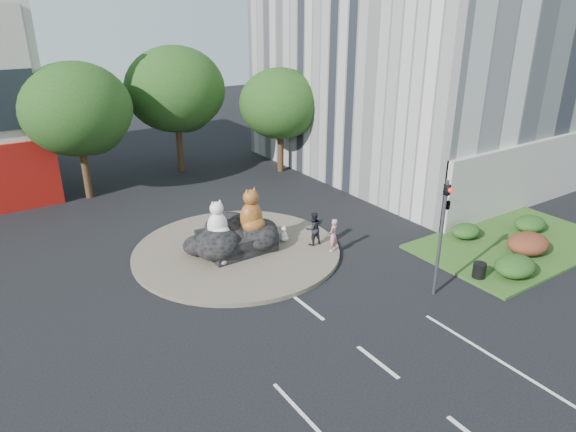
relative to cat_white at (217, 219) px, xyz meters
name	(u,v)px	position (x,y,z in m)	size (l,w,h in m)	color
ground	(378,362)	(1.00, -9.90, -2.04)	(120.00, 120.00, 0.00)	black
roundabout_island	(237,251)	(1.00, 0.10, -1.94)	(10.00, 10.00, 0.20)	brown
rock_plinth	(236,240)	(1.00, 0.10, -1.39)	(3.20, 2.60, 0.90)	black
grass_verge	(514,244)	(13.00, -6.90, -1.98)	(10.00, 6.00, 0.12)	#29551C
tree_left	(78,113)	(-2.93, 12.16, 3.21)	(6.46, 6.46, 8.27)	#382314
tree_mid	(176,93)	(4.07, 14.16, 3.52)	(6.84, 6.84, 8.76)	#382314
tree_right	(281,107)	(10.07, 10.16, 2.59)	(5.70, 5.70, 7.30)	#382314
hedge_near_green	(515,266)	(10.00, -8.90, -1.47)	(2.00, 1.60, 0.90)	#133C14
hedge_red	(528,244)	(12.50, -7.90, -1.42)	(2.20, 1.76, 0.99)	#502115
hedge_mid_green	(530,224)	(15.00, -6.40, -1.51)	(1.80, 1.44, 0.81)	#133C14
hedge_back_green	(466,231)	(11.50, -5.10, -1.56)	(1.60, 1.28, 0.72)	#133C14
traffic_light	(445,213)	(6.10, -7.90, 1.59)	(0.44, 1.24, 5.00)	#595B60
street_lamp	(456,135)	(13.82, -1.90, 2.52)	(2.34, 0.22, 8.06)	#595B60
cat_white	(217,219)	(0.00, 0.00, 0.00)	(1.12, 0.97, 1.87)	white
cat_tabby	(251,209)	(1.70, -0.18, 0.16)	(1.32, 1.14, 2.19)	#B47425
kitten_calico	(221,255)	(-0.33, -0.94, -1.35)	(0.58, 0.50, 0.97)	silver
kitten_white	(284,233)	(3.42, -0.38, -1.43)	(0.48, 0.42, 0.80)	white
pedestrian_pink	(333,235)	(4.79, -2.62, -1.02)	(0.59, 0.39, 1.63)	#C47F8F
pedestrian_dark	(313,228)	(4.39, -1.55, -0.98)	(0.83, 0.65, 1.71)	black
litter_bin	(479,270)	(8.57, -8.14, -1.58)	(0.57, 0.57, 0.68)	black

